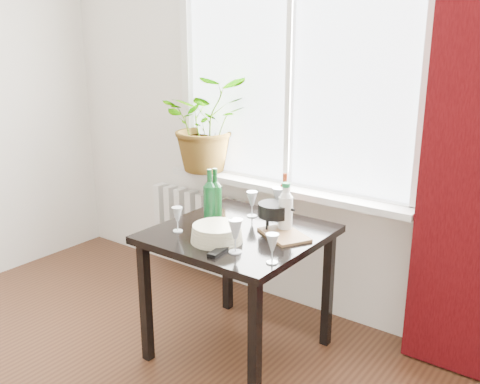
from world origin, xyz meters
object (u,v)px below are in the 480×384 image
Objects in this scene: radiator at (198,228)px; potted_plant at (207,123)px; wine_bottle_right at (215,195)px; wineglass_back_center at (279,203)px; cleaning_bottle at (286,207)px; table at (239,247)px; fondue_pot at (275,216)px; tv_remote at (220,251)px; wineglass_far_right at (272,248)px; wineglass_back_left at (252,204)px; wine_bottle_left at (210,196)px; wineglass_front_left at (177,219)px; plate_stack at (217,233)px; cutting_board at (284,235)px; bottle_amber at (285,195)px; wineglass_front_right at (235,236)px.

potted_plant reaches higher than radiator.
wine_bottle_right is 0.37m from wineglass_back_center.
wine_bottle_right is (0.65, -0.59, 0.52)m from radiator.
radiator is at bearing 155.48° from cleaning_bottle.
wine_bottle_right reaches higher than table.
fondue_pot reaches higher than tv_remote.
wineglass_far_right is 0.67m from wineglass_back_left.
wine_bottle_left is 0.24m from wineglass_front_left.
table is at bearing 90.29° from plate_stack.
wineglass_far_right is at bearing -60.22° from wineglass_back_center.
cutting_board is (0.17, -0.21, -0.09)m from wineglass_back_center.
tv_remote is (0.03, -0.58, -0.09)m from wineglass_back_center.
cutting_board is (0.11, -0.07, -0.06)m from fondue_pot.
radiator is 1.25m from cleaning_bottle.
wine_bottle_right is 2.12× the size of wineglass_far_right.
cleaning_bottle is (0.41, 0.14, -0.02)m from wine_bottle_left.
potted_plant is 1.01m from wineglass_front_left.
radiator is 1.38m from tv_remote.
wineglass_back_center is 0.59m from tv_remote.
plate_stack reaches higher than cutting_board.
cutting_board is at bearing -51.21° from wineglass_back_center.
wine_bottle_right is at bearing -137.63° from wineglass_back_center.
bottle_amber is 0.99× the size of plate_stack.
wineglass_front_left is at bearing -60.25° from potted_plant.
fondue_pot is at bearing 68.99° from plate_stack.
radiator is 2.97× the size of plate_stack.
wineglass_back_center is at bearing 17.93° from wineglass_back_left.
wineglass_back_left is at bearing 59.39° from wine_bottle_right.
wineglass_far_right is 0.38m from plate_stack.
wine_bottle_left is at bearing 129.21° from tv_remote.
potted_plant is at bearing 139.86° from table.
table is 0.33m from tv_remote.
wineglass_far_right is at bearing -66.91° from cutting_board.
wine_bottle_left is at bearing 176.56° from table.
wine_bottle_right is 0.24m from wineglass_back_left.
radiator is at bearing 136.08° from plate_stack.
wineglass_back_left is at bearing -162.07° from wineglass_back_center.
wine_bottle_right is 1.12× the size of cutting_board.
table is at bearing -151.36° from fondue_pot.
cleaning_bottle reaches higher than wineglass_front_right.
wineglass_far_right reaches higher than table.
plate_stack is at bearing 128.05° from tv_remote.
wineglass_front_right is 0.40m from fondue_pot.
cleaning_bottle is at bearing -24.52° from radiator.
potted_plant is 1.15m from plate_stack.
table is 0.41m from bottle_amber.
wineglass_back_center is 1.22× the size of tv_remote.
plate_stack is 0.36m from cutting_board.
plate_stack is (-0.38, 0.06, -0.03)m from wineglass_far_right.
tv_remote is at bearing -109.90° from cutting_board.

